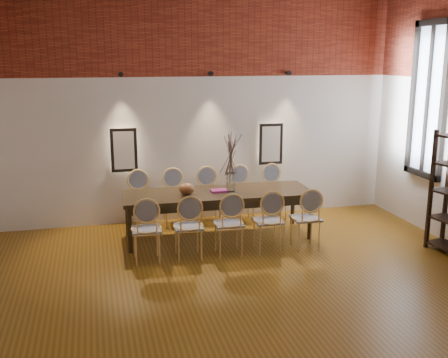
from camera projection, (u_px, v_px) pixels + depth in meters
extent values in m
cube|color=brown|center=(259.00, 304.00, 6.15)|extent=(7.00, 7.00, 0.02)
cube|color=silver|center=(198.00, 106.00, 9.05)|extent=(7.00, 0.10, 4.00)
cube|color=maroon|center=(198.00, 31.00, 8.69)|extent=(7.00, 0.02, 1.50)
cube|color=#FFEAC6|center=(124.00, 150.00, 8.80)|extent=(0.36, 0.06, 0.66)
cube|color=#FFEAC6|center=(270.00, 144.00, 9.42)|extent=(0.36, 0.06, 0.66)
cylinder|color=black|center=(121.00, 74.00, 8.49)|extent=(0.08, 0.10, 0.08)
cylinder|color=black|center=(211.00, 74.00, 8.85)|extent=(0.08, 0.10, 0.08)
cylinder|color=black|center=(288.00, 73.00, 9.18)|extent=(0.08, 0.10, 0.08)
cube|color=silver|center=(429.00, 100.00, 8.37)|extent=(0.02, 0.78, 2.38)
cube|color=black|center=(428.00, 100.00, 8.37)|extent=(0.08, 0.90, 2.50)
cube|color=black|center=(428.00, 100.00, 8.37)|extent=(0.06, 0.06, 2.40)
cube|color=black|center=(218.00, 215.00, 8.34)|extent=(3.00, 1.04, 0.75)
cylinder|color=silver|center=(231.00, 182.00, 8.26)|extent=(0.14, 0.14, 0.30)
ellipsoid|color=brown|center=(187.00, 189.00, 8.08)|extent=(0.24, 0.24, 0.18)
cube|color=#93227A|center=(219.00, 191.00, 8.27)|extent=(0.26, 0.19, 0.03)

